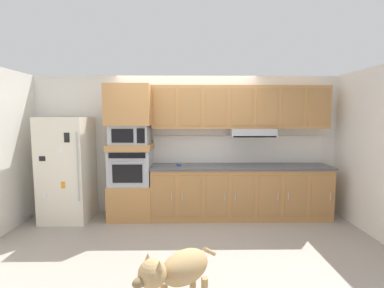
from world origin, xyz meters
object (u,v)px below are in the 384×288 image
built_in_oven (131,167)px  screwdriver (179,165)px  microwave (130,135)px  refrigerator (67,169)px  dog (178,270)px

built_in_oven → screwdriver: (0.84, 0.02, 0.03)m
microwave → refrigerator: bearing=-176.4°
built_in_oven → microwave: microwave is taller
built_in_oven → screwdriver: bearing=1.2°
microwave → screwdriver: bearing=1.2°
screwdriver → dog: (0.06, -2.38, -0.54)m
refrigerator → built_in_oven: refrigerator is taller
screwdriver → refrigerator: bearing=-177.5°
built_in_oven → screwdriver: 0.84m
refrigerator → microwave: (1.08, 0.07, 0.58)m
built_in_oven → microwave: size_ratio=1.09×
refrigerator → dog: 3.07m
microwave → dog: (0.90, -2.36, -1.06)m
refrigerator → screwdriver: size_ratio=10.44×
screwdriver → dog: screwdriver is taller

